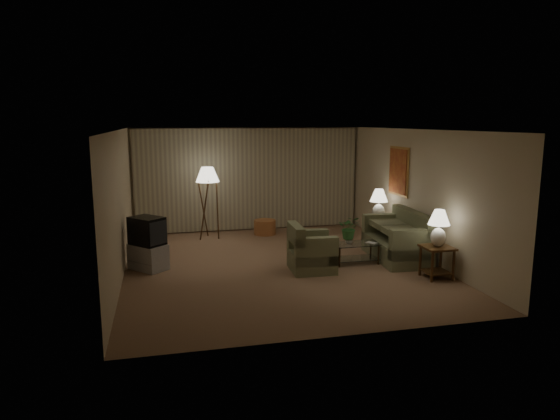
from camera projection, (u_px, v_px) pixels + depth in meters
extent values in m
plane|color=#8B694D|center=(278.00, 265.00, 10.09)|extent=(7.00, 7.00, 0.00)
cube|color=beige|center=(248.00, 179.00, 13.20)|extent=(6.00, 0.04, 2.70)
cube|color=beige|center=(120.00, 205.00, 9.17)|extent=(0.04, 7.00, 2.70)
cube|color=beige|center=(416.00, 194.00, 10.53)|extent=(0.04, 7.00, 2.70)
cube|color=white|center=(278.00, 130.00, 9.61)|extent=(6.00, 7.00, 0.04)
cube|color=#B8B28E|center=(249.00, 179.00, 13.12)|extent=(5.85, 0.12, 2.65)
cube|color=#C28B43|center=(399.00, 171.00, 11.22)|extent=(0.03, 0.90, 1.10)
cube|color=maroon|center=(398.00, 171.00, 11.22)|extent=(0.02, 0.80, 1.00)
cube|color=#7A7D58|center=(396.00, 249.00, 10.47)|extent=(1.95, 1.17, 0.42)
cube|color=#7A7D58|center=(312.00, 261.00, 9.68)|extent=(0.94, 0.90, 0.38)
cube|color=#38210F|center=(437.00, 247.00, 9.15)|extent=(0.53, 0.53, 0.04)
cube|color=#38210F|center=(436.00, 272.00, 9.23)|extent=(0.45, 0.45, 0.02)
cylinder|color=#38210F|center=(432.00, 267.00, 8.95)|extent=(0.05, 0.05, 0.56)
cylinder|color=#38210F|center=(420.00, 261.00, 9.36)|extent=(0.05, 0.05, 0.56)
cylinder|color=#38210F|center=(453.00, 266.00, 9.05)|extent=(0.05, 0.05, 0.56)
cylinder|color=#38210F|center=(441.00, 259.00, 9.46)|extent=(0.05, 0.05, 0.56)
cube|color=#38210F|center=(378.00, 220.00, 11.64)|extent=(0.51, 0.43, 0.04)
cube|color=#38210F|center=(377.00, 239.00, 11.72)|extent=(0.44, 0.37, 0.02)
cylinder|color=#38210F|center=(372.00, 235.00, 11.49)|extent=(0.05, 0.05, 0.56)
cylinder|color=#38210F|center=(367.00, 232.00, 11.80)|extent=(0.05, 0.05, 0.56)
cylinder|color=#38210F|center=(389.00, 234.00, 11.58)|extent=(0.05, 0.05, 0.56)
cylinder|color=#38210F|center=(383.00, 231.00, 11.90)|extent=(0.05, 0.05, 0.56)
ellipsoid|color=white|center=(438.00, 237.00, 9.11)|extent=(0.28, 0.28, 0.35)
cylinder|color=white|center=(439.00, 226.00, 9.08)|extent=(0.03, 0.03, 0.08)
cone|color=white|center=(439.00, 217.00, 9.05)|extent=(0.40, 0.40, 0.28)
ellipsoid|color=white|center=(378.00, 212.00, 11.60)|extent=(0.29, 0.29, 0.36)
cylinder|color=white|center=(379.00, 202.00, 11.56)|extent=(0.03, 0.03, 0.08)
cone|color=white|center=(379.00, 195.00, 11.53)|extent=(0.41, 0.41, 0.29)
cube|color=silver|center=(356.00, 244.00, 10.13)|extent=(0.97, 0.53, 0.02)
cube|color=silver|center=(355.00, 258.00, 10.18)|extent=(0.90, 0.46, 0.01)
cylinder|color=#3B2A17|center=(340.00, 257.00, 9.88)|extent=(0.04, 0.04, 0.40)
cylinder|color=#3B2A17|center=(333.00, 252.00, 10.26)|extent=(0.04, 0.04, 0.40)
cylinder|color=#3B2A17|center=(379.00, 255.00, 10.07)|extent=(0.04, 0.04, 0.40)
cylinder|color=#3B2A17|center=(371.00, 250.00, 10.45)|extent=(0.04, 0.04, 0.40)
cube|color=#B3B3B6|center=(148.00, 257.00, 9.75)|extent=(1.17, 1.17, 0.50)
cube|color=black|center=(147.00, 231.00, 9.65)|extent=(1.08, 1.08, 0.54)
cylinder|color=#38210F|center=(208.00, 183.00, 12.11)|extent=(0.04, 0.04, 0.26)
cone|color=white|center=(207.00, 174.00, 12.07)|extent=(0.57, 0.57, 0.36)
cylinder|color=#A56538|center=(265.00, 227.00, 12.76)|extent=(0.67, 0.67, 0.37)
imported|color=white|center=(349.00, 240.00, 10.08)|extent=(0.18, 0.18, 0.15)
imported|color=#387E3A|center=(349.00, 225.00, 10.02)|extent=(0.52, 0.49, 0.47)
imported|color=olive|center=(369.00, 244.00, 10.09)|extent=(0.25, 0.27, 0.02)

